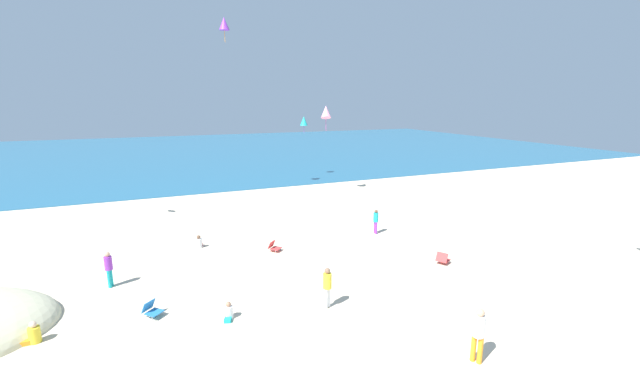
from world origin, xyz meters
name	(u,v)px	position (x,y,z in m)	size (l,w,h in m)	color
ground_plane	(292,254)	(0.00, 10.00, 0.00)	(120.00, 120.00, 0.00)	beige
ocean_water	(196,151)	(0.00, 55.74, 0.03)	(120.00, 60.00, 0.05)	#236084
beach_chair_mid_beach	(274,247)	(-0.70, 10.82, 0.25)	(0.79, 0.79, 0.54)	#D13D3D
beach_chair_far_left	(443,259)	(6.34, 6.03, 0.27)	(0.81, 0.78, 0.59)	#D13D3D
beach_chair_near_camera	(152,309)	(-6.66, 6.29, 0.29)	(0.81, 0.81, 0.61)	#2370B2
person_0	(327,285)	(-0.49, 4.40, 0.93)	(0.44, 0.44, 1.61)	white
person_2	(33,335)	(-10.22, 6.06, 0.28)	(0.60, 0.37, 0.75)	yellow
person_3	(199,243)	(-4.26, 12.90, 0.26)	(0.43, 0.61, 0.70)	white
person_4	(109,267)	(-8.25, 9.56, 0.91)	(0.40, 0.40, 1.57)	#19ADB2
person_5	(229,313)	(-4.10, 5.05, 0.24)	(0.44, 0.58, 0.65)	white
person_6	(479,332)	(2.34, -0.31, 1.01)	(0.48, 0.48, 1.76)	orange
person_7	(376,220)	(5.66, 11.21, 0.85)	(0.32, 0.32, 1.47)	purple
kite_teal	(304,121)	(8.06, 29.53, 5.72)	(0.79, 0.79, 1.64)	#1EADAD
kite_pink	(326,112)	(7.03, 21.69, 6.83)	(1.16, 1.32, 2.13)	pink
kite_purple	(224,23)	(-0.33, 24.10, 13.37)	(1.10, 1.10, 1.79)	purple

